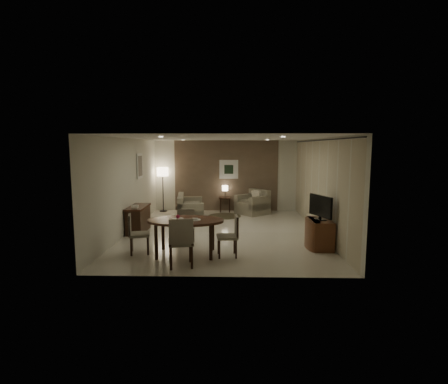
{
  "coord_description": "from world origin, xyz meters",
  "views": [
    {
      "loc": [
        0.26,
        -9.88,
        2.46
      ],
      "look_at": [
        0.0,
        0.2,
        1.15
      ],
      "focal_mm": 28.0,
      "sensor_mm": 36.0,
      "label": 1
    }
  ],
  "objects_px": {
    "chair_left": "(139,234)",
    "side_table": "(225,204)",
    "tv_cabinet": "(320,234)",
    "floor_lamp": "(163,190)",
    "chair_right": "(227,236)",
    "sofa": "(191,206)",
    "dining_table": "(186,237)",
    "armchair": "(252,202)",
    "console_desk": "(138,219)",
    "chair_near": "(181,242)",
    "chair_far": "(186,227)"
  },
  "relations": [
    {
      "from": "tv_cabinet",
      "to": "dining_table",
      "type": "bearing_deg",
      "value": -169.01
    },
    {
      "from": "chair_left",
      "to": "side_table",
      "type": "xyz_separation_m",
      "value": [
        1.86,
        5.29,
        -0.18
      ]
    },
    {
      "from": "console_desk",
      "to": "armchair",
      "type": "relative_size",
      "value": 1.21
    },
    {
      "from": "sofa",
      "to": "armchair",
      "type": "height_order",
      "value": "armchair"
    },
    {
      "from": "chair_near",
      "to": "armchair",
      "type": "distance_m",
      "value": 6.0
    },
    {
      "from": "side_table",
      "to": "floor_lamp",
      "type": "bearing_deg",
      "value": 179.9
    },
    {
      "from": "dining_table",
      "to": "armchair",
      "type": "distance_m",
      "value": 5.25
    },
    {
      "from": "sofa",
      "to": "side_table",
      "type": "bearing_deg",
      "value": -51.58
    },
    {
      "from": "console_desk",
      "to": "chair_right",
      "type": "xyz_separation_m",
      "value": [
        2.62,
        -2.22,
        0.09
      ]
    },
    {
      "from": "chair_left",
      "to": "chair_right",
      "type": "distance_m",
      "value": 2.04
    },
    {
      "from": "side_table",
      "to": "chair_right",
      "type": "bearing_deg",
      "value": -88.24
    },
    {
      "from": "tv_cabinet",
      "to": "chair_far",
      "type": "xyz_separation_m",
      "value": [
        -3.32,
        0.22,
        0.09
      ]
    },
    {
      "from": "floor_lamp",
      "to": "tv_cabinet",
      "type": "bearing_deg",
      "value": -44.6
    },
    {
      "from": "console_desk",
      "to": "chair_near",
      "type": "xyz_separation_m",
      "value": [
        1.68,
        -2.91,
        0.15
      ]
    },
    {
      "from": "tv_cabinet",
      "to": "chair_right",
      "type": "height_order",
      "value": "chair_right"
    },
    {
      "from": "chair_right",
      "to": "sofa",
      "type": "relative_size",
      "value": 0.54
    },
    {
      "from": "chair_near",
      "to": "side_table",
      "type": "xyz_separation_m",
      "value": [
        0.78,
        6.14,
        -0.25
      ]
    },
    {
      "from": "sofa",
      "to": "armchair",
      "type": "relative_size",
      "value": 1.74
    },
    {
      "from": "chair_right",
      "to": "armchair",
      "type": "height_order",
      "value": "chair_right"
    },
    {
      "from": "chair_far",
      "to": "chair_right",
      "type": "xyz_separation_m",
      "value": [
        1.05,
        -0.94,
        0.03
      ]
    },
    {
      "from": "sofa",
      "to": "dining_table",
      "type": "bearing_deg",
      "value": 178.42
    },
    {
      "from": "side_table",
      "to": "floor_lamp",
      "type": "xyz_separation_m",
      "value": [
        -2.37,
        0.0,
        0.56
      ]
    },
    {
      "from": "dining_table",
      "to": "side_table",
      "type": "xyz_separation_m",
      "value": [
        0.78,
        5.36,
        -0.13
      ]
    },
    {
      "from": "tv_cabinet",
      "to": "side_table",
      "type": "bearing_deg",
      "value": 117.24
    },
    {
      "from": "chair_left",
      "to": "side_table",
      "type": "bearing_deg",
      "value": -33.17
    },
    {
      "from": "tv_cabinet",
      "to": "console_desk",
      "type": "bearing_deg",
      "value": 162.95
    },
    {
      "from": "side_table",
      "to": "chair_left",
      "type": "bearing_deg",
      "value": -109.42
    },
    {
      "from": "dining_table",
      "to": "armchair",
      "type": "height_order",
      "value": "armchair"
    },
    {
      "from": "dining_table",
      "to": "chair_near",
      "type": "relative_size",
      "value": 1.67
    },
    {
      "from": "chair_left",
      "to": "chair_right",
      "type": "relative_size",
      "value": 1.0
    },
    {
      "from": "console_desk",
      "to": "chair_left",
      "type": "bearing_deg",
      "value": -73.99
    },
    {
      "from": "dining_table",
      "to": "chair_left",
      "type": "bearing_deg",
      "value": 176.18
    },
    {
      "from": "sofa",
      "to": "side_table",
      "type": "xyz_separation_m",
      "value": [
        1.17,
        1.19,
        -0.13
      ]
    },
    {
      "from": "chair_far",
      "to": "armchair",
      "type": "distance_m",
      "value": 4.51
    },
    {
      "from": "chair_far",
      "to": "dining_table",
      "type": "bearing_deg",
      "value": -86.81
    },
    {
      "from": "console_desk",
      "to": "chair_left",
      "type": "relative_size",
      "value": 1.3
    },
    {
      "from": "dining_table",
      "to": "side_table",
      "type": "bearing_deg",
      "value": 81.72
    },
    {
      "from": "tv_cabinet",
      "to": "chair_right",
      "type": "xyz_separation_m",
      "value": [
        -2.27,
        -0.72,
        0.11
      ]
    },
    {
      "from": "dining_table",
      "to": "floor_lamp",
      "type": "xyz_separation_m",
      "value": [
        -1.59,
        5.36,
        0.43
      ]
    },
    {
      "from": "tv_cabinet",
      "to": "floor_lamp",
      "type": "xyz_separation_m",
      "value": [
        -4.8,
        4.74,
        0.49
      ]
    },
    {
      "from": "tv_cabinet",
      "to": "floor_lamp",
      "type": "height_order",
      "value": "floor_lamp"
    },
    {
      "from": "chair_far",
      "to": "side_table",
      "type": "bearing_deg",
      "value": 75.28
    },
    {
      "from": "dining_table",
      "to": "chair_right",
      "type": "height_order",
      "value": "chair_right"
    },
    {
      "from": "tv_cabinet",
      "to": "chair_near",
      "type": "height_order",
      "value": "chair_near"
    },
    {
      "from": "chair_far",
      "to": "sofa",
      "type": "relative_size",
      "value": 0.51
    },
    {
      "from": "console_desk",
      "to": "tv_cabinet",
      "type": "distance_m",
      "value": 5.11
    },
    {
      "from": "dining_table",
      "to": "chair_near",
      "type": "xyz_separation_m",
      "value": [
        0.0,
        -0.79,
        0.11
      ]
    },
    {
      "from": "dining_table",
      "to": "armchair",
      "type": "relative_size",
      "value": 1.76
    },
    {
      "from": "chair_right",
      "to": "side_table",
      "type": "height_order",
      "value": "chair_right"
    },
    {
      "from": "sofa",
      "to": "side_table",
      "type": "height_order",
      "value": "sofa"
    }
  ]
}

